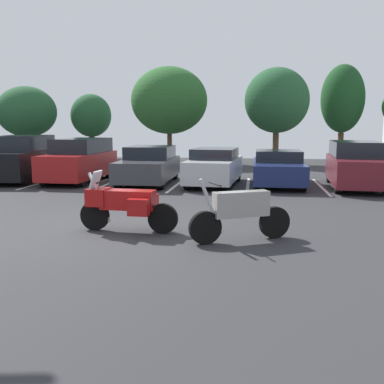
# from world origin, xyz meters

# --- Properties ---
(ground) EXTENTS (44.00, 44.00, 0.10)m
(ground) POSITION_xyz_m (0.00, 0.00, -0.05)
(ground) COLOR #2D2D30
(motorcycle_touring) EXTENTS (2.27, 0.98, 1.36)m
(motorcycle_touring) POSITION_xyz_m (0.39, -0.46, 0.64)
(motorcycle_touring) COLOR black
(motorcycle_touring) RESTS_ON ground
(motorcycle_second) EXTENTS (2.05, 1.10, 1.33)m
(motorcycle_second) POSITION_xyz_m (2.98, -0.94, 0.61)
(motorcycle_second) COLOR black
(motorcycle_second) RESTS_ON ground
(parking_stripes) EXTENTS (19.77, 4.78, 0.01)m
(parking_stripes) POSITION_xyz_m (-1.20, 7.59, 0.00)
(parking_stripes) COLOR silver
(parking_stripes) RESTS_ON ground
(car_black) EXTENTS (2.25, 4.71, 1.92)m
(car_black) POSITION_xyz_m (-6.58, 7.89, 0.94)
(car_black) COLOR black
(car_black) RESTS_ON ground
(car_red) EXTENTS (1.93, 4.47, 1.80)m
(car_red) POSITION_xyz_m (-4.02, 7.92, 0.90)
(car_red) COLOR maroon
(car_red) RESTS_ON ground
(car_charcoal) EXTENTS (1.99, 4.51, 1.50)m
(car_charcoal) POSITION_xyz_m (-1.01, 7.73, 0.74)
(car_charcoal) COLOR #38383D
(car_charcoal) RESTS_ON ground
(car_silver) EXTENTS (2.09, 4.39, 1.45)m
(car_silver) POSITION_xyz_m (1.68, 7.61, 0.73)
(car_silver) COLOR #B7B7BC
(car_silver) RESTS_ON ground
(car_navy) EXTENTS (1.94, 4.59, 1.37)m
(car_navy) POSITION_xyz_m (4.18, 7.95, 0.67)
(car_navy) COLOR navy
(car_navy) RESTS_ON ground
(car_maroon) EXTENTS (2.15, 4.66, 1.74)m
(car_maroon) POSITION_xyz_m (7.04, 7.57, 0.87)
(car_maroon) COLOR maroon
(car_maroon) RESTS_ON ground
(tree_center_right) EXTENTS (3.91, 3.91, 4.90)m
(tree_center_right) POSITION_xyz_m (-11.87, 18.42, 3.22)
(tree_center_right) COLOR #4C3823
(tree_center_right) RESTS_ON ground
(tree_left) EXTENTS (3.77, 3.77, 5.68)m
(tree_left) POSITION_xyz_m (4.47, 17.16, 3.77)
(tree_left) COLOR #4C3823
(tree_left) RESTS_ON ground
(tree_center_left) EXTENTS (4.66, 4.66, 5.87)m
(tree_center_left) POSITION_xyz_m (-1.99, 17.38, 3.83)
(tree_center_left) COLOR #4C3823
(tree_center_left) RESTS_ON ground
(tree_center) EXTENTS (2.76, 2.76, 6.21)m
(tree_center) POSITION_xyz_m (8.81, 20.51, 4.01)
(tree_center) COLOR #4C3823
(tree_center) RESTS_ON ground
(tree_far_left) EXTENTS (2.80, 2.80, 4.49)m
(tree_far_left) POSITION_xyz_m (-8.15, 20.42, 2.98)
(tree_far_left) COLOR #4C3823
(tree_far_left) RESTS_ON ground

